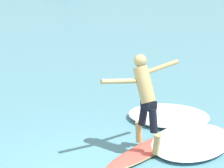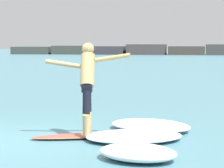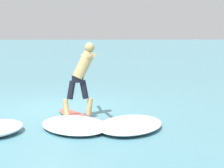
{
  "view_description": "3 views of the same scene",
  "coord_description": "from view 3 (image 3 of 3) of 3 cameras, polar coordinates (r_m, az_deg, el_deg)",
  "views": [
    {
      "loc": [
        -1.61,
        -5.24,
        3.69
      ],
      "look_at": [
        1.08,
        1.84,
        1.0
      ],
      "focal_mm": 60.0,
      "sensor_mm": 36.0,
      "label": 1
    },
    {
      "loc": [
        3.85,
        -9.58,
        1.94
      ],
      "look_at": [
        1.64,
        1.47,
        1.01
      ],
      "focal_mm": 85.0,
      "sensor_mm": 36.0,
      "label": 2
    },
    {
      "loc": [
        10.5,
        0.66,
        2.14
      ],
      "look_at": [
        1.75,
        1.37,
        0.92
      ],
      "focal_mm": 60.0,
      "sensor_mm": 36.0,
      "label": 3
    }
  ],
  "objects": [
    {
      "name": "wave_foam_beside",
      "position": [
        8.38,
        2.77,
        -6.21
      ],
      "size": [
        2.29,
        2.08,
        0.2
      ],
      "color": "white",
      "rests_on": "ground"
    },
    {
      "name": "ground_plane",
      "position": [
        10.74,
        -8.07,
        -3.7
      ],
      "size": [
        200.0,
        200.0,
        0.0
      ],
      "primitive_type": "plane",
      "color": "teal"
    },
    {
      "name": "wave_foam_at_nose",
      "position": [
        8.48,
        -5.72,
        -6.21
      ],
      "size": [
        2.29,
        2.02,
        0.16
      ],
      "color": "white",
      "rests_on": "ground"
    },
    {
      "name": "surfer",
      "position": [
        9.25,
        -4.5,
        1.82
      ],
      "size": [
        1.71,
        0.84,
        1.81
      ],
      "color": "tan",
      "rests_on": "surfboard"
    },
    {
      "name": "surfboard",
      "position": [
        9.38,
        -5.1,
        -5.07
      ],
      "size": [
        2.38,
        1.38,
        0.22
      ],
      "color": "#D74C40",
      "rests_on": "ground"
    }
  ]
}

